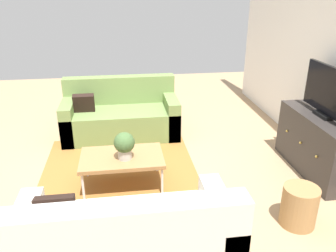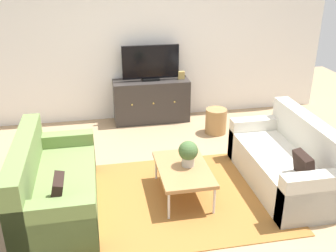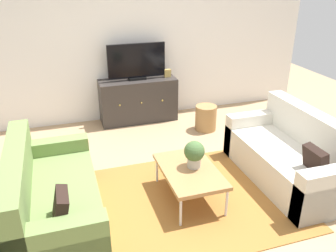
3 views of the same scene
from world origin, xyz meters
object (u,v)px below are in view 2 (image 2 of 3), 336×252
potted_plant (188,152)px  mantel_clock (181,75)px  couch_left_side (50,188)px  flat_screen_tv (151,63)px  coffee_table (183,170)px  tv_console (151,101)px  wicker_basket (216,121)px  couch_right_side (290,164)px

potted_plant → mantel_clock: bearing=79.3°
couch_left_side → flat_screen_tv: 2.92m
coffee_table → mantel_clock: size_ratio=7.15×
couch_left_side → tv_console: bearing=57.8°
potted_plant → flat_screen_tv: 2.41m
coffee_table → wicker_basket: bearing=60.9°
couch_right_side → mantel_clock: size_ratio=13.12×
couch_right_side → tv_console: (-1.37, 2.37, 0.07)m
mantel_clock → potted_plant: bearing=-100.7°
tv_console → coffee_table: bearing=-89.7°
couch_right_side → coffee_table: bearing=-179.8°
wicker_basket → mantel_clock: bearing=120.7°
couch_right_side → potted_plant: size_ratio=5.48×
coffee_table → mantel_clock: mantel_clock is taller
flat_screen_tv → coffee_table: bearing=-89.7°
flat_screen_tv → mantel_clock: (0.52, -0.02, -0.23)m
couch_left_side → wicker_basket: (2.44, 1.66, -0.08)m
mantel_clock → wicker_basket: size_ratio=0.32×
coffee_table → mantel_clock: bearing=78.0°
tv_console → flat_screen_tv: size_ratio=1.35×
couch_right_side → mantel_clock: bearing=109.7°
tv_console → wicker_basket: bearing=-37.0°
coffee_table → tv_console: 2.38m
flat_screen_tv → wicker_basket: bearing=-37.8°
couch_right_side → flat_screen_tv: bearing=119.8°
potted_plant → tv_console: 2.35m
mantel_clock → wicker_basket: (0.42, -0.71, -0.59)m
couch_left_side → mantel_clock: bearing=49.6°
couch_left_side → flat_screen_tv: bearing=58.0°
potted_plant → mantel_clock: (0.44, 2.34, 0.23)m
coffee_table → potted_plant: potted_plant is taller
mantel_clock → tv_console: bearing=-180.0°
couch_left_side → coffee_table: size_ratio=1.84×
couch_right_side → tv_console: bearing=120.0°
flat_screen_tv → wicker_basket: flat_screen_tv is taller
tv_console → mantel_clock: (0.52, 0.00, 0.43)m
wicker_basket → couch_right_side: bearing=-75.6°
coffee_table → flat_screen_tv: flat_screen_tv is taller
coffee_table → flat_screen_tv: 2.49m
coffee_table → mantel_clock: 2.47m
couch_left_side → potted_plant: size_ratio=5.48×
wicker_basket → couch_left_side: bearing=-145.7°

